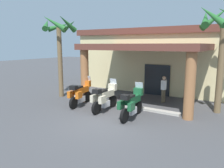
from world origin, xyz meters
TOP-DOWN VIEW (x-y plane):
  - ground_plane at (0.00, 0.00)m, footprint 80.00×80.00m
  - motel_building at (-0.03, 9.30)m, footprint 14.04×10.86m
  - motorcycle_orange at (-2.68, 1.49)m, footprint 0.86×2.20m
  - motorcycle_cream at (-0.94, 1.40)m, footprint 0.71×2.21m
  - motorcycle_green at (0.81, 1.10)m, footprint 0.72×2.21m
  - pedestrian at (1.09, 4.71)m, footprint 0.32×0.51m
  - palm_tree_near_portico at (4.12, 4.23)m, footprint 2.59×2.70m
  - palm_tree_roadside at (-5.21, 2.52)m, footprint 2.27×2.39m
  - curb_strip at (-0.94, 2.66)m, footprint 7.24×0.36m

SIDE VIEW (x-z plane):
  - ground_plane at x=0.00m, z-range 0.00..0.00m
  - curb_strip at x=-0.94m, z-range 0.00..0.12m
  - motorcycle_orange at x=-2.68m, z-range -0.11..1.50m
  - motorcycle_cream at x=-0.94m, z-range -0.11..1.50m
  - motorcycle_green at x=0.81m, z-range -0.11..1.50m
  - pedestrian at x=1.09m, z-range 0.12..1.72m
  - motel_building at x=-0.03m, z-range 0.04..4.66m
  - palm_tree_roadside at x=-5.21m, z-range 1.33..6.62m
  - palm_tree_near_portico at x=4.12m, z-range 1.33..6.81m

